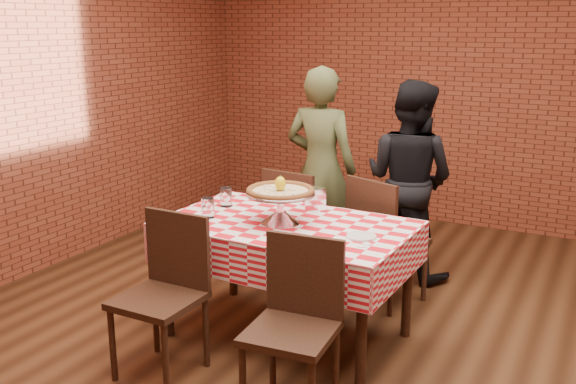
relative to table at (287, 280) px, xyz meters
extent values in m
plane|color=black|center=(0.46, -0.11, -0.38)|extent=(6.00, 6.00, 0.00)
plane|color=brown|center=(0.46, 2.89, 1.08)|extent=(5.50, 0.00, 5.50)
cube|color=#382215|center=(0.00, 0.00, 0.00)|extent=(1.51, 0.94, 0.75)
cylinder|color=beige|center=(-0.03, -0.03, 0.58)|extent=(0.46, 0.46, 0.03)
ellipsoid|color=yellow|center=(-0.03, -0.03, 0.63)|extent=(0.07, 0.07, 0.09)
cylinder|color=white|center=(-0.49, -0.14, 0.45)|extent=(0.08, 0.08, 0.13)
cylinder|color=white|center=(-0.53, 0.13, 0.45)|extent=(0.08, 0.08, 0.13)
cylinder|color=white|center=(0.51, -0.06, 0.39)|extent=(0.18, 0.18, 0.01)
cube|color=white|center=(0.57, -0.21, 0.39)|extent=(0.06, 0.05, 0.00)
cube|color=white|center=(0.58, -0.15, 0.39)|extent=(0.06, 0.05, 0.00)
cube|color=silver|center=(0.04, 0.32, 0.46)|extent=(0.14, 0.12, 0.15)
imported|color=#474F2C|center=(-0.34, 1.23, 0.44)|extent=(0.60, 0.40, 1.63)
imported|color=black|center=(0.34, 1.38, 0.39)|extent=(0.85, 0.72, 1.54)
camera|label=1|loc=(1.75, -3.34, 1.57)|focal=40.20mm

